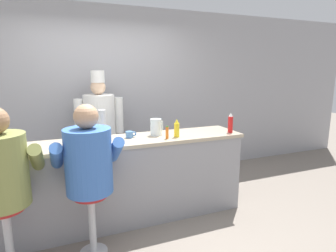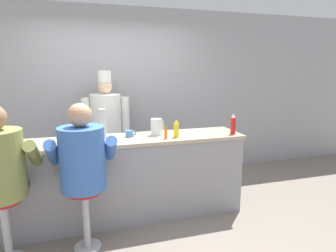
% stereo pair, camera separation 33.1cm
% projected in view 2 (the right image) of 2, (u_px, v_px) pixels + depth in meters
% --- Properties ---
extents(ground_plane, '(20.00, 20.00, 0.00)m').
position_uv_depth(ground_plane, '(131.00, 229.00, 3.14)').
color(ground_plane, slate).
extents(wall_back, '(10.00, 0.06, 2.70)m').
position_uv_depth(wall_back, '(112.00, 96.00, 4.42)').
color(wall_back, '#99999E').
rests_on(wall_back, ground_plane).
extents(diner_counter, '(2.83, 0.58, 0.98)m').
position_uv_depth(diner_counter, '(126.00, 178.00, 3.32)').
color(diner_counter, gray).
rests_on(diner_counter, ground_plane).
extents(ketchup_bottle_red, '(0.06, 0.06, 0.25)m').
position_uv_depth(ketchup_bottle_red, '(233.00, 124.00, 3.42)').
color(ketchup_bottle_red, red).
rests_on(ketchup_bottle_red, diner_counter).
extents(mustard_bottle_yellow, '(0.06, 0.06, 0.21)m').
position_uv_depth(mustard_bottle_yellow, '(176.00, 129.00, 3.26)').
color(mustard_bottle_yellow, yellow).
rests_on(mustard_bottle_yellow, diner_counter).
extents(hot_sauce_bottle_orange, '(0.03, 0.03, 0.15)m').
position_uv_depth(hot_sauce_bottle_orange, '(166.00, 133.00, 3.19)').
color(hot_sauce_bottle_orange, orange).
rests_on(hot_sauce_bottle_orange, diner_counter).
extents(water_pitcher_clear, '(0.16, 0.13, 0.20)m').
position_uv_depth(water_pitcher_clear, '(156.00, 127.00, 3.37)').
color(water_pitcher_clear, silver).
rests_on(water_pitcher_clear, diner_counter).
extents(breakfast_plate, '(0.26, 0.26, 0.05)m').
position_uv_depth(breakfast_plate, '(101.00, 143.00, 2.97)').
color(breakfast_plate, white).
rests_on(breakfast_plate, diner_counter).
extents(coffee_mug_white, '(0.13, 0.08, 0.09)m').
position_uv_depth(coffee_mug_white, '(15.00, 140.00, 2.94)').
color(coffee_mug_white, white).
rests_on(coffee_mug_white, diner_counter).
extents(coffee_mug_blue, '(0.13, 0.09, 0.08)m').
position_uv_depth(coffee_mug_blue, '(130.00, 134.00, 3.29)').
color(coffee_mug_blue, '#4C7AB2').
rests_on(coffee_mug_blue, diner_counter).
extents(cup_stack_steel, '(0.09, 0.09, 0.34)m').
position_uv_depth(cup_stack_steel, '(103.00, 123.00, 3.22)').
color(cup_stack_steel, '#B7BABF').
rests_on(cup_stack_steel, diner_counter).
extents(diner_seated_olive, '(0.65, 0.65, 1.47)m').
position_uv_depth(diner_seated_olive, '(0.00, 167.00, 2.48)').
color(diner_seated_olive, '#B2B5BA').
rests_on(diner_seated_olive, ground_plane).
extents(diner_seated_blue, '(0.65, 0.64, 1.46)m').
position_uv_depth(diner_seated_blue, '(83.00, 161.00, 2.67)').
color(diner_seated_blue, '#B2B5BA').
rests_on(diner_seated_blue, ground_plane).
extents(cook_in_whites_near, '(0.68, 0.44, 1.74)m').
position_uv_depth(cook_in_whites_near, '(107.00, 125.00, 4.10)').
color(cook_in_whites_near, '#232328').
rests_on(cook_in_whites_near, ground_plane).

